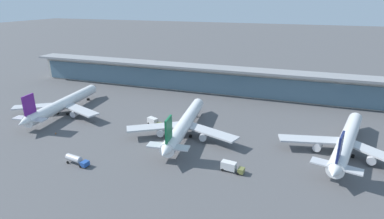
# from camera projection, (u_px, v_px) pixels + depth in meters

# --- Properties ---
(ground_plane) EXTENTS (1200.00, 1200.00, 0.00)m
(ground_plane) POSITION_uv_depth(u_px,v_px,m) (174.00, 145.00, 112.49)
(ground_plane) COLOR #515154
(airliner_left_stand) EXTENTS (43.60, 56.98, 15.17)m
(airliner_left_stand) POSITION_uv_depth(u_px,v_px,m) (63.00, 104.00, 141.15)
(airliner_left_stand) COLOR white
(airliner_left_stand) RESTS_ON ground
(airliner_centre_stand) EXTENTS (43.57, 56.97, 15.17)m
(airliner_centre_stand) POSITION_uv_depth(u_px,v_px,m) (185.00, 124.00, 118.46)
(airliner_centre_stand) COLOR white
(airliner_centre_stand) RESTS_ON ground
(airliner_right_stand) EXTENTS (42.61, 56.33, 15.17)m
(airliner_right_stand) POSITION_uv_depth(u_px,v_px,m) (346.00, 141.00, 104.17)
(airliner_right_stand) COLOR white
(airliner_right_stand) RESTS_ON ground
(service_truck_near_nose_olive) EXTENTS (7.53, 3.21, 3.10)m
(service_truck_near_nose_olive) POSITION_uv_depth(u_px,v_px,m) (231.00, 167.00, 94.47)
(service_truck_near_nose_olive) COLOR olive
(service_truck_near_nose_olive) RESTS_ON ground
(service_truck_mid_apron_olive) EXTENTS (7.61, 5.01, 3.10)m
(service_truck_mid_apron_olive) POSITION_uv_depth(u_px,v_px,m) (154.00, 121.00, 129.17)
(service_truck_mid_apron_olive) COLOR olive
(service_truck_mid_apron_olive) RESTS_ON ground
(service_truck_by_tail_blue) EXTENTS (8.83, 3.59, 2.95)m
(service_truck_by_tail_blue) POSITION_uv_depth(u_px,v_px,m) (76.00, 160.00, 98.58)
(service_truck_by_tail_blue) COLOR #234C9E
(service_truck_by_tail_blue) RESTS_ON ground
(terminal_building) EXTENTS (242.06, 12.80, 15.20)m
(terminal_building) POSITION_uv_depth(u_px,v_px,m) (221.00, 80.00, 170.82)
(terminal_building) COLOR beige
(terminal_building) RESTS_ON ground
(safety_cone_alpha) EXTENTS (0.62, 0.62, 0.70)m
(safety_cone_alpha) POSITION_uv_depth(u_px,v_px,m) (56.00, 133.00, 121.18)
(safety_cone_alpha) COLOR orange
(safety_cone_alpha) RESTS_ON ground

